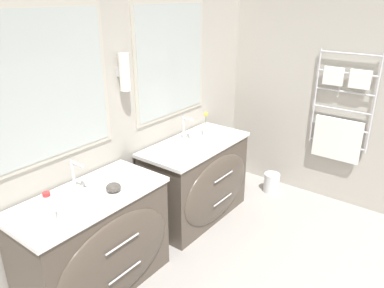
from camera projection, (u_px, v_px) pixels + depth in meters
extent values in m
cube|color=#B2ADA3|center=(85.00, 112.00, 2.89)|extent=(6.00, 0.06, 2.60)
cube|color=#BCB7A8|center=(49.00, 86.00, 2.55)|extent=(0.98, 0.01, 1.08)
cube|color=#B2BCBA|center=(50.00, 86.00, 2.55)|extent=(0.91, 0.01, 1.01)
cube|color=#BCB7A8|center=(171.00, 61.00, 3.50)|extent=(0.98, 0.01, 1.08)
cube|color=#B2BCBA|center=(172.00, 61.00, 3.49)|extent=(0.91, 0.01, 1.01)
cylinder|color=white|center=(125.00, 72.00, 2.99)|extent=(0.09, 0.09, 0.30)
cube|color=silver|center=(120.00, 71.00, 3.02)|extent=(0.05, 0.02, 0.08)
cube|color=#B2ADA3|center=(341.00, 83.00, 3.82)|extent=(0.06, 4.34, 2.60)
cylinder|color=silver|center=(374.00, 106.00, 3.63)|extent=(0.02, 0.02, 1.00)
cylinder|color=silver|center=(315.00, 96.00, 3.96)|extent=(0.02, 0.02, 1.00)
cylinder|color=silver|center=(351.00, 54.00, 3.62)|extent=(0.02, 0.58, 0.02)
cylinder|color=silver|center=(348.00, 73.00, 3.69)|extent=(0.02, 0.58, 0.02)
cylinder|color=silver|center=(345.00, 92.00, 3.76)|extent=(0.02, 0.58, 0.02)
cylinder|color=silver|center=(342.00, 110.00, 3.83)|extent=(0.02, 0.58, 0.02)
cylinder|color=silver|center=(339.00, 127.00, 3.90)|extent=(0.02, 0.58, 0.02)
cylinder|color=silver|center=(337.00, 144.00, 3.97)|extent=(0.02, 0.58, 0.02)
cube|color=white|center=(337.00, 139.00, 3.94)|extent=(0.04, 0.49, 0.45)
cube|color=white|center=(360.00, 79.00, 3.62)|extent=(0.04, 0.20, 0.18)
cube|color=white|center=(333.00, 76.00, 3.76)|extent=(0.04, 0.20, 0.18)
cube|color=#4C4238|center=(94.00, 244.00, 2.83)|extent=(1.11, 0.53, 0.78)
ellipsoid|color=#4C4238|center=(118.00, 258.00, 2.68)|extent=(1.02, 0.12, 0.65)
cube|color=white|center=(88.00, 197.00, 2.68)|extent=(1.14, 0.56, 0.03)
ellipsoid|color=white|center=(91.00, 203.00, 2.68)|extent=(0.33, 0.28, 0.10)
cylinder|color=silver|center=(123.00, 244.00, 2.58)|extent=(0.30, 0.01, 0.01)
cylinder|color=silver|center=(125.00, 273.00, 2.68)|extent=(0.30, 0.01, 0.01)
cube|color=#4C4238|center=(195.00, 181.00, 3.77)|extent=(1.11, 0.53, 0.78)
ellipsoid|color=#4C4238|center=(217.00, 189.00, 3.62)|extent=(1.02, 0.12, 0.65)
cube|color=white|center=(195.00, 144.00, 3.62)|extent=(1.14, 0.56, 0.03)
ellipsoid|color=white|center=(198.00, 148.00, 3.62)|extent=(0.33, 0.28, 0.10)
cylinder|color=silver|center=(224.00, 177.00, 3.53)|extent=(0.30, 0.01, 0.01)
cylinder|color=silver|center=(223.00, 200.00, 3.62)|extent=(0.30, 0.01, 0.01)
cylinder|color=silver|center=(73.00, 175.00, 2.71)|extent=(0.02, 0.02, 0.23)
cylinder|color=silver|center=(77.00, 164.00, 2.64)|extent=(0.02, 0.13, 0.02)
cylinder|color=silver|center=(67.00, 191.00, 2.70)|extent=(0.03, 0.03, 0.04)
cylinder|color=silver|center=(83.00, 184.00, 2.80)|extent=(0.03, 0.03, 0.04)
cylinder|color=silver|center=(183.00, 128.00, 3.66)|extent=(0.02, 0.02, 0.23)
cylinder|color=silver|center=(189.00, 119.00, 3.58)|extent=(0.02, 0.13, 0.02)
cylinder|color=silver|center=(179.00, 140.00, 3.64)|extent=(0.03, 0.03, 0.04)
cylinder|color=silver|center=(188.00, 136.00, 3.74)|extent=(0.03, 0.03, 0.04)
cylinder|color=silver|center=(49.00, 209.00, 2.32)|extent=(0.07, 0.07, 0.19)
cylinder|color=red|center=(46.00, 194.00, 2.28)|extent=(0.05, 0.05, 0.02)
ellipsoid|color=#4C4742|center=(113.00, 187.00, 2.71)|extent=(0.11, 0.11, 0.07)
cylinder|color=silver|center=(206.00, 130.00, 3.77)|extent=(0.05, 0.05, 0.12)
cylinder|color=#477238|center=(206.00, 119.00, 3.73)|extent=(0.01, 0.01, 0.11)
sphere|color=#E5BF47|center=(206.00, 114.00, 3.71)|extent=(0.05, 0.05, 0.05)
cylinder|color=silver|center=(272.00, 183.00, 4.34)|extent=(0.18, 0.18, 0.23)
torus|color=silver|center=(272.00, 174.00, 4.30)|extent=(0.18, 0.18, 0.01)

